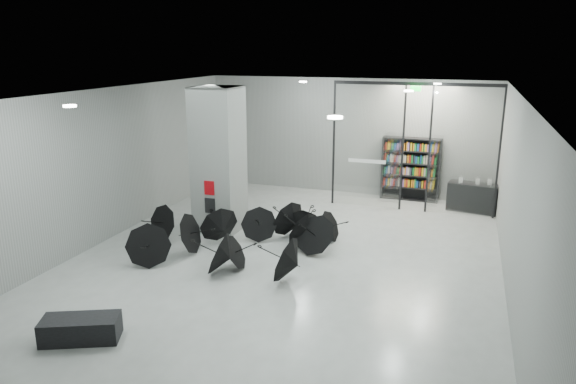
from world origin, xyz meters
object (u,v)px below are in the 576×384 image
(bookshelf, at_px, (411,169))
(bench, at_px, (81,329))
(umbrella_cluster, at_px, (252,241))
(column, at_px, (219,160))
(shop_counter, at_px, (473,197))

(bookshelf, bearing_deg, bench, -110.93)
(umbrella_cluster, bearing_deg, column, 137.83)
(column, xyz_separation_m, bookshelf, (4.76, 4.75, -0.94))
(bench, bearing_deg, umbrella_cluster, 51.06)
(bench, height_order, umbrella_cluster, umbrella_cluster)
(shop_counter, bearing_deg, bookshelf, 170.95)
(shop_counter, bearing_deg, bench, -112.23)
(column, bearing_deg, bench, -87.40)
(bench, height_order, shop_counter, shop_counter)
(column, relative_size, bench, 3.01)
(bench, bearing_deg, bookshelf, 43.83)
(shop_counter, height_order, umbrella_cluster, umbrella_cluster)
(column, xyz_separation_m, shop_counter, (6.79, 4.05, -1.55))
(column, height_order, shop_counter, column)
(bench, distance_m, umbrella_cluster, 4.98)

